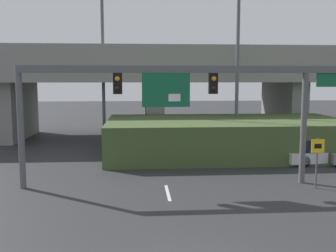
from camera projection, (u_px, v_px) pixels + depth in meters
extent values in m
cube|color=silver|center=(168.00, 193.00, 17.12)|extent=(0.14, 2.40, 0.01)
cube|color=silver|center=(159.00, 157.00, 25.03)|extent=(0.14, 2.40, 0.01)
cube|color=silver|center=(154.00, 138.00, 32.94)|extent=(0.14, 2.40, 0.01)
cube|color=silver|center=(151.00, 127.00, 40.85)|extent=(0.14, 2.40, 0.01)
cylinder|color=#515456|center=(21.00, 128.00, 17.52)|extent=(0.28, 0.28, 5.53)
cylinder|color=#515456|center=(304.00, 125.00, 18.46)|extent=(0.28, 0.28, 5.53)
cube|color=#515456|center=(209.00, 69.00, 17.82)|extent=(16.96, 0.32, 0.32)
cube|color=black|center=(118.00, 83.00, 17.60)|extent=(0.40, 0.28, 0.95)
sphere|color=orange|center=(117.00, 79.00, 17.40)|extent=(0.22, 0.22, 0.22)
sphere|color=black|center=(118.00, 88.00, 17.45)|extent=(0.22, 0.22, 0.22)
cube|color=black|center=(213.00, 83.00, 17.91)|extent=(0.40, 0.28, 0.95)
sphere|color=orange|center=(214.00, 79.00, 17.72)|extent=(0.22, 0.22, 0.22)
sphere|color=black|center=(214.00, 88.00, 17.77)|extent=(0.22, 0.22, 0.22)
cube|color=#115B38|center=(166.00, 90.00, 17.69)|extent=(2.17, 0.08, 1.53)
cube|color=white|center=(174.00, 98.00, 17.71)|extent=(0.54, 0.03, 0.34)
cylinder|color=#4C4C4C|center=(317.00, 163.00, 17.70)|extent=(0.08, 0.08, 2.30)
cube|color=yellow|center=(318.00, 146.00, 17.56)|extent=(0.60, 0.03, 0.60)
cube|color=black|center=(318.00, 146.00, 17.54)|extent=(0.33, 0.01, 0.21)
cylinder|color=#515456|center=(238.00, 46.00, 27.19)|extent=(0.24, 0.24, 14.43)
cylinder|color=#515456|center=(102.00, 31.00, 29.39)|extent=(0.24, 0.24, 17.05)
cube|color=gray|center=(153.00, 71.00, 33.18)|extent=(39.98, 9.63, 1.86)
cube|color=gray|center=(156.00, 50.00, 28.45)|extent=(39.98, 0.40, 0.90)
cube|color=gray|center=(18.00, 110.00, 32.75)|extent=(1.40, 7.70, 4.68)
cube|color=gray|center=(153.00, 109.00, 33.57)|extent=(1.40, 7.70, 4.68)
cube|color=gray|center=(283.00, 109.00, 34.39)|extent=(1.40, 7.70, 4.68)
cube|color=#42562D|center=(227.00, 137.00, 25.85)|extent=(15.62, 8.16, 2.30)
cube|color=silver|center=(318.00, 155.00, 23.15)|extent=(4.65, 2.40, 0.62)
cube|color=black|center=(316.00, 144.00, 23.03)|extent=(2.51, 1.95, 0.72)
cylinder|color=black|center=(331.00, 154.00, 24.23)|extent=(0.66, 0.30, 0.64)
cylinder|color=black|center=(290.00, 156.00, 23.69)|extent=(0.66, 0.30, 0.64)
cylinder|color=black|center=(304.00, 161.00, 22.10)|extent=(0.66, 0.30, 0.64)
cylinder|color=black|center=(336.00, 156.00, 23.57)|extent=(0.66, 0.27, 0.64)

